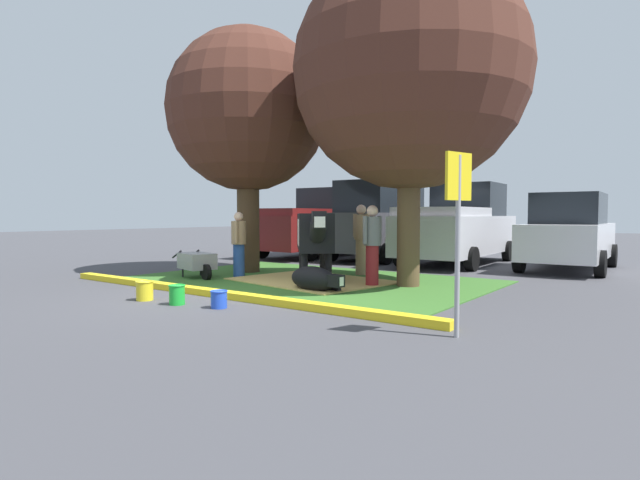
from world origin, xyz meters
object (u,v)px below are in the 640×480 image
shade_tree_right (410,73)px  calf_lying (314,279)px  person_visitor_far (361,237)px  bucket_green (177,294)px  person_handler (239,243)px  suv_dark_grey (380,221)px  hatchback_white (569,233)px  shade_tree_left (247,112)px  bucket_yellow (145,290)px  cow_holstein (315,232)px  pickup_truck_maroon (317,224)px  wheelbarrow (197,262)px  bucket_blue (219,299)px  pickup_truck_black (459,226)px  person_visitor_near (372,243)px  parking_sign (458,208)px

shade_tree_right → calf_lying: bearing=-124.6°
person_visitor_far → bucket_green: size_ratio=5.22×
person_handler → suv_dark_grey: 6.21m
hatchback_white → bucket_green: bearing=-113.2°
shade_tree_left → calf_lying: (3.27, -1.56, -3.78)m
bucket_yellow → suv_dark_grey: (-0.74, 9.36, 1.10)m
shade_tree_left → bucket_yellow: shade_tree_left is taller
shade_tree_right → cow_holstein: shade_tree_right is taller
shade_tree_left → hatchback_white: bearing=40.7°
person_handler → pickup_truck_maroon: (-2.27, 6.09, 0.30)m
person_handler → person_visitor_far: bearing=44.5°
wheelbarrow → person_visitor_far: bearing=45.1°
shade_tree_left → cow_holstein: 3.81m
wheelbarrow → hatchback_white: (6.46, 7.05, 0.60)m
shade_tree_left → cow_holstein: (2.38, -0.38, -2.95)m
bucket_yellow → bucket_blue: bearing=9.5°
wheelbarrow → suv_dark_grey: 6.98m
wheelbarrow → bucket_blue: size_ratio=5.81×
shade_tree_right → hatchback_white: (1.97, 5.40, -3.29)m
suv_dark_grey → hatchback_white: (5.59, 0.18, -0.29)m
pickup_truck_black → hatchback_white: size_ratio=1.23×
shade_tree_left → bucket_yellow: bearing=-69.3°
cow_holstein → hatchback_white: hatchback_white is taller
person_visitor_far → pickup_truck_maroon: (-4.34, 4.05, 0.20)m
cow_holstein → person_visitor_far: size_ratio=1.55×
person_visitor_far → bucket_blue: (0.47, -4.94, -0.77)m
person_visitor_far → pickup_truck_black: (0.78, 4.27, 0.20)m
person_handler → pickup_truck_black: 6.92m
person_handler → wheelbarrow: person_handler is taller
shade_tree_right → pickup_truck_maroon: bearing=140.1°
calf_lying → bucket_yellow: 3.04m
wheelbarrow → suv_dark_grey: size_ratio=0.35×
calf_lying → shade_tree_left: bearing=154.5°
bucket_green → bucket_blue: size_ratio=1.17×
cow_holstein → calf_lying: cow_holstein is taller
calf_lying → hatchback_white: 7.74m
person_visitor_far → pickup_truck_black: size_ratio=0.31×
suv_dark_grey → wheelbarrow: bearing=-97.2°
wheelbarrow → person_visitor_near: bearing=16.8°
calf_lying → pickup_truck_black: size_ratio=0.24×
person_visitor_near → wheelbarrow: bearing=-163.2°
person_visitor_far → parking_sign: (4.16, -4.55, 0.62)m
person_visitor_far → bucket_yellow: person_visitor_far is taller
bucket_blue → person_handler: bearing=131.0°
suv_dark_grey → parking_sign: bearing=-55.4°
wheelbarrow → suv_dark_grey: bearing=82.8°
parking_sign → bucket_green: parking_sign is taller
cow_holstein → person_handler: bearing=-164.5°
hatchback_white → shade_tree_right: bearing=-110.1°
cow_holstein → hatchback_white: (4.00, 5.86, -0.09)m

